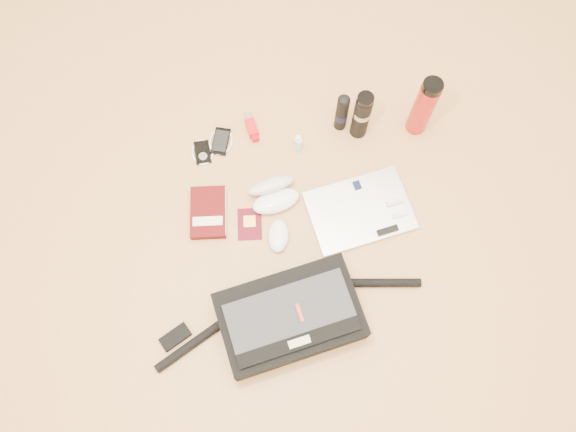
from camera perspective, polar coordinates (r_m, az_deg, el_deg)
The scene contains 14 objects.
ground at distance 1.95m, azimuth 1.49°, elevation -3.33°, with size 4.00×4.00×0.00m, color tan.
messenger_bag at distance 1.83m, azimuth 0.12°, elevation -10.21°, with size 0.89×0.39×0.13m.
laptop at distance 1.99m, azimuth 7.35°, elevation 0.51°, with size 0.40×0.33×0.03m.
book at distance 1.99m, azimuth -8.06°, elevation 0.35°, with size 0.13×0.19×0.03m.
passport at distance 1.97m, azimuth -3.92°, elevation -0.81°, with size 0.09×0.12×0.01m.
mouse at distance 1.94m, azimuth -0.98°, elevation -2.04°, with size 0.08×0.12×0.04m.
sunglasses_case at distance 1.97m, azimuth -1.48°, elevation 2.30°, with size 0.21×0.19×0.10m.
ipod at distance 2.10m, azimuth -8.67°, elevation 6.41°, with size 0.09×0.10×0.01m.
phone at distance 2.11m, azimuth -6.85°, elevation 7.53°, with size 0.10×0.12×0.01m.
inhaler at distance 2.11m, azimuth -3.74°, elevation 9.03°, with size 0.06×0.12×0.03m.
spray_bottle at distance 2.04m, azimuth 1.06°, elevation 7.32°, with size 0.04×0.04×0.10m.
aerosol_can at distance 2.06m, azimuth 5.49°, elevation 10.43°, with size 0.06×0.06×0.19m.
thermos_black at distance 2.03m, azimuth 7.49°, elevation 10.12°, with size 0.08×0.08×0.24m.
thermos_red at distance 2.06m, azimuth 13.61°, elevation 10.71°, with size 0.09×0.09×0.29m.
Camera 1 is at (-0.07, -0.54, 1.87)m, focal length 35.00 mm.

